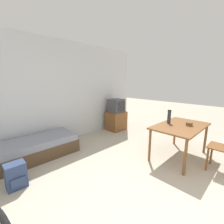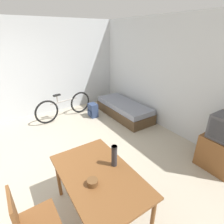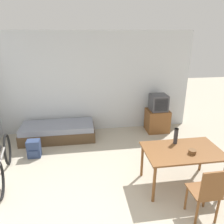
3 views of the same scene
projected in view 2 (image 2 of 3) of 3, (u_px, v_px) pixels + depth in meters
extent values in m
plane|color=#B2A893|center=(9.00, 175.00, 3.10)|extent=(20.00, 20.00, 0.00)
cube|color=silver|center=(161.00, 75.00, 4.38)|extent=(5.71, 0.06, 2.70)
cube|color=silver|center=(58.00, 67.00, 5.27)|extent=(0.06, 4.65, 2.70)
cube|color=#4C3823|center=(124.00, 111.00, 5.26)|extent=(1.88, 0.78, 0.28)
cube|color=gray|center=(124.00, 105.00, 5.18)|extent=(1.83, 0.76, 0.14)
cube|color=brown|center=(219.00, 153.00, 3.18)|extent=(0.60, 0.51, 0.62)
cube|color=black|center=(220.00, 131.00, 2.85)|extent=(0.36, 0.01, 0.34)
cube|color=brown|center=(99.00, 175.00, 2.15)|extent=(1.35, 0.83, 0.03)
cylinder|color=brown|center=(58.00, 178.00, 2.60)|extent=(0.05, 0.05, 0.69)
cylinder|color=brown|center=(100.00, 160.00, 2.95)|extent=(0.05, 0.05, 0.69)
cylinder|color=brown|center=(152.00, 219.00, 2.01)|extent=(0.05, 0.05, 0.69)
cube|color=brown|center=(39.00, 221.00, 1.88)|extent=(0.40, 0.40, 0.02)
cube|color=brown|center=(14.00, 215.00, 1.69)|extent=(0.37, 0.03, 0.46)
cylinder|color=brown|center=(52.00, 216.00, 2.18)|extent=(0.04, 0.04, 0.45)
torus|color=black|center=(80.00, 102.00, 5.43)|extent=(0.16, 0.67, 0.67)
torus|color=black|center=(47.00, 112.00, 4.77)|extent=(0.16, 0.67, 0.67)
cylinder|color=gray|center=(64.00, 101.00, 5.02)|extent=(0.17, 0.84, 0.04)
cylinder|color=gray|center=(57.00, 99.00, 4.86)|extent=(0.04, 0.04, 0.20)
cube|color=black|center=(57.00, 95.00, 4.81)|extent=(0.11, 0.21, 0.04)
cylinder|color=#2D2D33|center=(114.00, 156.00, 2.24)|extent=(0.07, 0.07, 0.30)
cylinder|color=black|center=(114.00, 147.00, 2.18)|extent=(0.08, 0.08, 0.03)
cylinder|color=brown|center=(93.00, 182.00, 1.99)|extent=(0.13, 0.13, 0.07)
cube|color=navy|center=(93.00, 110.00, 5.19)|extent=(0.28, 0.21, 0.41)
cube|color=navy|center=(89.00, 113.00, 5.16)|extent=(0.20, 0.03, 0.14)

